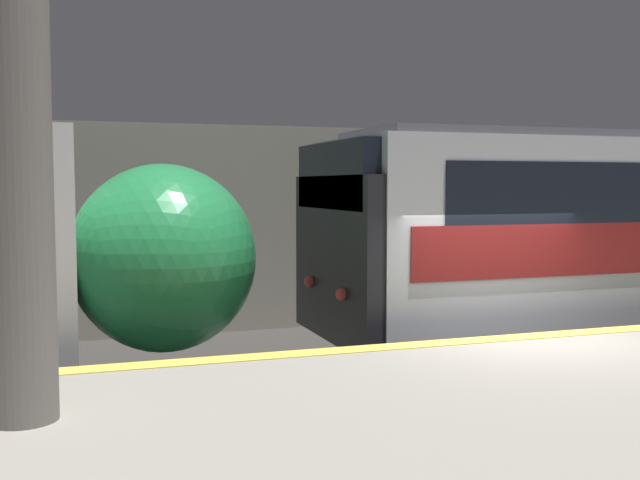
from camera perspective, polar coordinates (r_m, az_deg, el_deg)
The scene contains 3 objects.
ground_plane at distance 9.58m, azimuth 15.48°, elevation -13.41°, with size 120.00×120.00×0.00m, color #33302D.
station_rear_barrier at distance 15.31m, azimuth 1.11°, elevation 1.00°, with size 50.00×0.15×4.04m.
support_pillar_near at distance 5.95m, azimuth -22.15°, elevation 6.50°, with size 0.51×0.51×4.07m.
Camera 1 is at (-5.17, -7.54, 2.87)m, focal length 42.00 mm.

